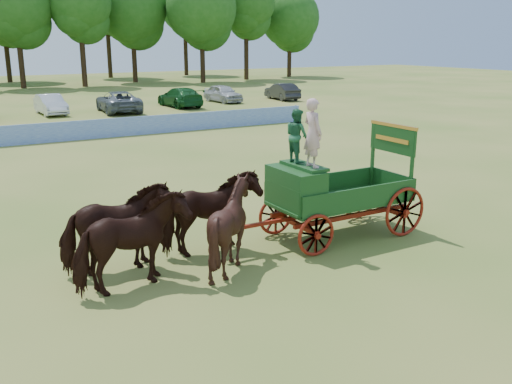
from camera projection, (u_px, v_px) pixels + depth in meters
name	position (u px, v px, depth m)	size (l,w,h in m)	color
ground	(306.00, 222.00, 17.05)	(160.00, 160.00, 0.00)	olive
horse_lead_left	(132.00, 243.00, 12.21)	(1.14, 2.51, 2.12)	black
horse_lead_right	(116.00, 229.00, 13.13)	(1.14, 2.51, 2.12)	black
horse_wheel_left	(231.00, 225.00, 13.38)	(1.71, 1.93, 2.12)	black
horse_wheel_right	(210.00, 214.00, 14.30)	(1.14, 2.51, 2.12)	black
farm_dray	(319.00, 182.00, 15.14)	(5.99, 2.00, 3.88)	maroon
sponsor_banner	(104.00, 128.00, 31.45)	(26.00, 0.08, 1.05)	#2149B6
parked_cars	(20.00, 106.00, 39.88)	(46.74, 7.45, 1.59)	silver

